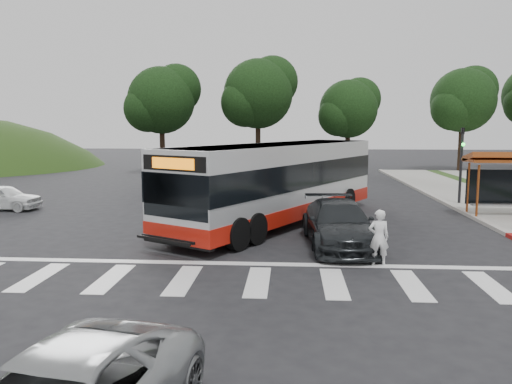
{
  "coord_description": "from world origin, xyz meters",
  "views": [
    {
      "loc": [
        0.82,
        -17.74,
        4.11
      ],
      "look_at": [
        -0.46,
        0.97,
        1.6
      ],
      "focal_mm": 35.0,
      "sensor_mm": 36.0,
      "label": 1
    }
  ],
  "objects": [
    {
      "name": "ground",
      "position": [
        0.0,
        0.0,
        0.0
      ],
      "size": [
        140.0,
        140.0,
        0.0
      ],
      "primitive_type": "plane",
      "color": "black",
      "rests_on": "ground"
    },
    {
      "name": "sidewalk_east",
      "position": [
        11.0,
        8.0,
        0.06
      ],
      "size": [
        4.0,
        40.0,
        0.12
      ],
      "primitive_type": "cube",
      "color": "gray",
      "rests_on": "ground"
    },
    {
      "name": "curb_east",
      "position": [
        9.0,
        8.0,
        0.07
      ],
      "size": [
        0.3,
        40.0,
        0.15
      ],
      "primitive_type": "cube",
      "color": "#9E9991",
      "rests_on": "ground"
    },
    {
      "name": "crosswalk_ladder",
      "position": [
        0.0,
        -5.0,
        0.01
      ],
      "size": [
        18.0,
        2.6,
        0.01
      ],
      "primitive_type": "cube",
      "color": "silver",
      "rests_on": "ground"
    },
    {
      "name": "traffic_signal_ne_short",
      "position": [
        9.6,
        8.49,
        2.48
      ],
      "size": [
        0.18,
        0.37,
        4.0
      ],
      "color": "black",
      "rests_on": "ground"
    },
    {
      "name": "tree_ne_a",
      "position": [
        16.08,
        28.06,
        6.39
      ],
      "size": [
        6.16,
        5.74,
        9.3
      ],
      "color": "black",
      "rests_on": "parking_lot"
    },
    {
      "name": "tree_north_a",
      "position": [
        -1.92,
        26.07,
        6.92
      ],
      "size": [
        6.6,
        6.15,
        10.17
      ],
      "color": "black",
      "rests_on": "ground"
    },
    {
      "name": "tree_north_b",
      "position": [
        6.07,
        28.06,
        5.66
      ],
      "size": [
        5.72,
        5.33,
        8.43
      ],
      "color": "black",
      "rests_on": "ground"
    },
    {
      "name": "tree_north_c",
      "position": [
        -9.92,
        24.06,
        6.29
      ],
      "size": [
        6.16,
        5.74,
        9.3
      ],
      "color": "black",
      "rests_on": "ground"
    },
    {
      "name": "transit_bus",
      "position": [
        0.39,
        3.18,
        1.67
      ],
      "size": [
        8.83,
        12.65,
        3.35
      ],
      "primitive_type": null,
      "rotation": [
        0.0,
        0.0,
        -0.52
      ],
      "color": "silver",
      "rests_on": "ground"
    },
    {
      "name": "pedestrian",
      "position": [
        3.45,
        -3.15,
        0.83
      ],
      "size": [
        0.63,
        0.43,
        1.67
      ],
      "primitive_type": "imported",
      "rotation": [
        0.0,
        0.0,
        3.2
      ],
      "color": "white",
      "rests_on": "ground"
    },
    {
      "name": "dark_sedan",
      "position": [
        2.5,
        -0.86,
        0.77
      ],
      "size": [
        2.53,
        5.42,
        1.53
      ],
      "primitive_type": "imported",
      "rotation": [
        0.0,
        0.0,
        0.07
      ],
      "color": "#222527",
      "rests_on": "ground"
    },
    {
      "name": "west_car_white",
      "position": [
        -13.21,
        5.5,
        0.62
      ],
      "size": [
        3.73,
        1.68,
        1.24
      ],
      "primitive_type": "imported",
      "rotation": [
        0.0,
        0.0,
        1.51
      ],
      "color": "white",
      "rests_on": "ground"
    }
  ]
}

